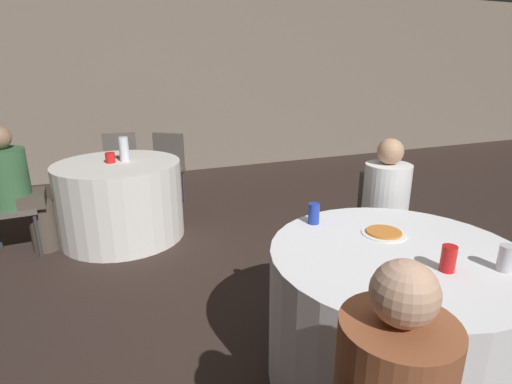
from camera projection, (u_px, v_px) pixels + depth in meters
name	position (u px, v px, depth m)	size (l,w,h in m)	color
ground_plane	(343.00, 369.00, 2.24)	(16.00, 16.00, 0.00)	#332621
wall_back	(173.00, 81.00, 5.97)	(16.00, 0.06, 2.80)	gray
table_near	(391.00, 316.00, 2.09)	(1.28, 1.28, 0.75)	silver
table_far	(121.00, 200.00, 3.88)	(1.17, 1.17, 0.75)	white
chair_near_northeast	(382.00, 219.00, 3.02)	(0.56, 0.56, 0.85)	#59514C
chair_far_northeast	(166.00, 162.00, 4.76)	(0.56, 0.56, 0.85)	#59514C
chair_far_north	(121.00, 163.00, 4.74)	(0.43, 0.44, 0.85)	#59514C
person_green_jacket	(18.00, 190.00, 3.47)	(0.51, 0.36, 1.16)	#4C4238
person_white_shirt	(384.00, 219.00, 2.85)	(0.45, 0.47, 1.15)	#33384C
pizza_plate_near	(384.00, 233.00, 2.18)	(0.24, 0.24, 0.02)	white
soda_can_blue	(314.00, 213.00, 2.31)	(0.07, 0.07, 0.12)	#1E38A5
soda_can_red	(448.00, 259.00, 1.78)	(0.07, 0.07, 0.12)	red
soda_can_silver	(506.00, 258.00, 1.78)	(0.07, 0.07, 0.12)	silver
bottle_far	(124.00, 149.00, 3.79)	(0.09, 0.09, 0.23)	silver
cup_far	(110.00, 158.00, 3.74)	(0.09, 0.09, 0.10)	red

